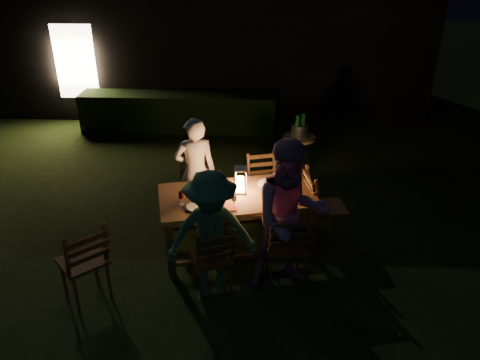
{
  "coord_description": "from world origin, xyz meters",
  "views": [
    {
      "loc": [
        1.31,
        -5.92,
        3.72
      ],
      "look_at": [
        1.05,
        -0.44,
        0.91
      ],
      "focal_mm": 35.0,
      "sensor_mm": 36.0,
      "label": 1
    }
  ],
  "objects_px": {
    "person_opp_right": "(290,217)",
    "bottle_table": "(218,187)",
    "chair_spare": "(86,274)",
    "chair_near_right": "(286,258)",
    "chair_far_right": "(264,198)",
    "chair_end": "(325,218)",
    "side_table": "(299,141)",
    "person_opp_left": "(211,236)",
    "chair_far_left": "(197,204)",
    "ice_bucket": "(300,131)",
    "bottle_bucket_b": "(303,127)",
    "lantern": "(240,182)",
    "person_house_side": "(195,171)",
    "chair_near_left": "(212,269)",
    "dining_table": "(237,200)",
    "bottle_bucket_a": "(297,129)"
  },
  "relations": [
    {
      "from": "chair_spare",
      "to": "chair_far_right",
      "type": "bearing_deg",
      "value": 1.08
    },
    {
      "from": "chair_spare",
      "to": "chair_near_right",
      "type": "bearing_deg",
      "value": -32.34
    },
    {
      "from": "ice_bucket",
      "to": "bottle_bucket_b",
      "type": "bearing_deg",
      "value": 38.66
    },
    {
      "from": "chair_near_left",
      "to": "person_opp_left",
      "type": "relative_size",
      "value": 0.62
    },
    {
      "from": "lantern",
      "to": "chair_spare",
      "type": "bearing_deg",
      "value": -147.11
    },
    {
      "from": "lantern",
      "to": "bottle_bucket_b",
      "type": "bearing_deg",
      "value": 66.57
    },
    {
      "from": "dining_table",
      "to": "chair_near_right",
      "type": "bearing_deg",
      "value": -59.91
    },
    {
      "from": "person_opp_left",
      "to": "side_table",
      "type": "height_order",
      "value": "person_opp_left"
    },
    {
      "from": "chair_spare",
      "to": "bottle_bucket_a",
      "type": "relative_size",
      "value": 3.35
    },
    {
      "from": "chair_near_right",
      "to": "chair_far_left",
      "type": "xyz_separation_m",
      "value": [
        -1.24,
        1.28,
        -0.03
      ]
    },
    {
      "from": "chair_near_left",
      "to": "chair_near_right",
      "type": "distance_m",
      "value": 0.9
    },
    {
      "from": "chair_end",
      "to": "side_table",
      "type": "height_order",
      "value": "chair_end"
    },
    {
      "from": "bottle_bucket_a",
      "to": "bottle_bucket_b",
      "type": "xyz_separation_m",
      "value": [
        0.1,
        0.08,
        0.0
      ]
    },
    {
      "from": "chair_near_left",
      "to": "dining_table",
      "type": "bearing_deg",
      "value": 52.27
    },
    {
      "from": "person_opp_right",
      "to": "person_opp_left",
      "type": "bearing_deg",
      "value": -180.0
    },
    {
      "from": "lantern",
      "to": "bottle_table",
      "type": "distance_m",
      "value": 0.3
    },
    {
      "from": "chair_near_left",
      "to": "chair_near_right",
      "type": "height_order",
      "value": "chair_near_right"
    },
    {
      "from": "bottle_table",
      "to": "side_table",
      "type": "height_order",
      "value": "bottle_table"
    },
    {
      "from": "chair_near_right",
      "to": "person_opp_right",
      "type": "xyz_separation_m",
      "value": [
        0.01,
        -0.05,
        0.6
      ]
    },
    {
      "from": "lantern",
      "to": "bottle_table",
      "type": "bearing_deg",
      "value": -156.69
    },
    {
      "from": "bottle_table",
      "to": "ice_bucket",
      "type": "relative_size",
      "value": 0.93
    },
    {
      "from": "person_opp_right",
      "to": "bottle_table",
      "type": "bearing_deg",
      "value": 130.49
    },
    {
      "from": "side_table",
      "to": "bottle_bucket_b",
      "type": "height_order",
      "value": "bottle_bucket_b"
    },
    {
      "from": "chair_spare",
      "to": "lantern",
      "type": "distance_m",
      "value": 2.15
    },
    {
      "from": "side_table",
      "to": "chair_far_right",
      "type": "bearing_deg",
      "value": -113.78
    },
    {
      "from": "person_opp_left",
      "to": "side_table",
      "type": "xyz_separation_m",
      "value": [
        1.19,
        3.13,
        -0.13
      ]
    },
    {
      "from": "person_opp_right",
      "to": "person_opp_left",
      "type": "relative_size",
      "value": 1.18
    },
    {
      "from": "chair_far_right",
      "to": "side_table",
      "type": "relative_size",
      "value": 1.3
    },
    {
      "from": "chair_far_left",
      "to": "person_house_side",
      "type": "bearing_deg",
      "value": -87.79
    },
    {
      "from": "chair_far_left",
      "to": "person_opp_left",
      "type": "distance_m",
      "value": 1.66
    },
    {
      "from": "person_opp_left",
      "to": "ice_bucket",
      "type": "height_order",
      "value": "person_opp_left"
    },
    {
      "from": "chair_near_right",
      "to": "chair_end",
      "type": "relative_size",
      "value": 1.0
    },
    {
      "from": "person_house_side",
      "to": "person_opp_right",
      "type": "relative_size",
      "value": 0.86
    },
    {
      "from": "chair_near_right",
      "to": "chair_end",
      "type": "bearing_deg",
      "value": 51.34
    },
    {
      "from": "person_house_side",
      "to": "side_table",
      "type": "bearing_deg",
      "value": -149.5
    },
    {
      "from": "ice_bucket",
      "to": "side_table",
      "type": "bearing_deg",
      "value": -135.0
    },
    {
      "from": "bottle_table",
      "to": "lantern",
      "type": "bearing_deg",
      "value": 23.31
    },
    {
      "from": "chair_end",
      "to": "chair_spare",
      "type": "bearing_deg",
      "value": -75.59
    },
    {
      "from": "chair_near_left",
      "to": "chair_end",
      "type": "height_order",
      "value": "chair_end"
    },
    {
      "from": "chair_near_left",
      "to": "person_opp_right",
      "type": "xyz_separation_m",
      "value": [
        0.88,
        0.17,
        0.63
      ]
    },
    {
      "from": "chair_near_left",
      "to": "lantern",
      "type": "height_order",
      "value": "lantern"
    },
    {
      "from": "chair_far_left",
      "to": "chair_end",
      "type": "relative_size",
      "value": 0.92
    },
    {
      "from": "chair_near_left",
      "to": "chair_spare",
      "type": "distance_m",
      "value": 1.45
    },
    {
      "from": "person_house_side",
      "to": "side_table",
      "type": "relative_size",
      "value": 2.15
    },
    {
      "from": "ice_bucket",
      "to": "bottle_bucket_a",
      "type": "distance_m",
      "value": 0.08
    },
    {
      "from": "chair_far_right",
      "to": "ice_bucket",
      "type": "distance_m",
      "value": 1.58
    },
    {
      "from": "person_opp_right",
      "to": "bottle_bucket_b",
      "type": "xyz_separation_m",
      "value": [
        0.36,
        2.96,
        -0.02
      ]
    },
    {
      "from": "side_table",
      "to": "bottle_bucket_b",
      "type": "distance_m",
      "value": 0.26
    },
    {
      "from": "bottle_table",
      "to": "person_opp_right",
      "type": "bearing_deg",
      "value": -35.67
    },
    {
      "from": "chair_end",
      "to": "lantern",
      "type": "bearing_deg",
      "value": -89.22
    }
  ]
}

